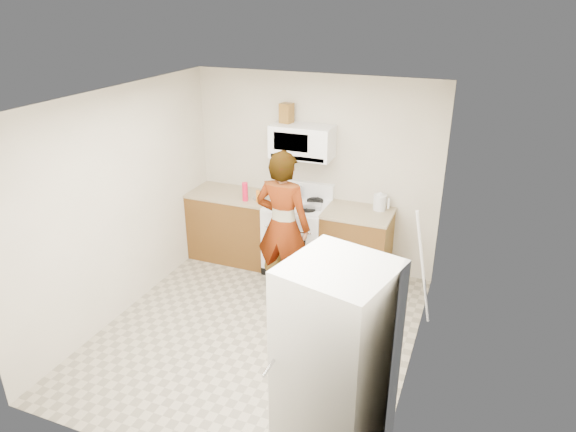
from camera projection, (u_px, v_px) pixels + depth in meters
The scene contains 20 objects.
floor at pixel (258, 332), 5.54m from camera, with size 3.60×3.60×0.00m, color gray.
back_wall at pixel (314, 173), 6.57m from camera, with size 3.20×0.02×2.50m, color beige.
right_wall at pixel (419, 254), 4.51m from camera, with size 0.02×3.60×2.50m, color beige.
cabinet_left at pixel (234, 226), 6.98m from camera, with size 1.12×0.62×0.90m, color brown.
counter_left at pixel (232, 194), 6.80m from camera, with size 1.14×0.64×0.04m, color #9B8E69.
cabinet_right at pixel (356, 247), 6.40m from camera, with size 0.80×0.62×0.90m, color brown.
counter_right at pixel (359, 213), 6.22m from camera, with size 0.82×0.64×0.04m, color #9B8E69.
gas_range at pixel (298, 235), 6.65m from camera, with size 0.76×0.65×1.13m.
microwave at pixel (302, 141), 6.28m from camera, with size 0.76×0.38×0.40m, color white.
person at pixel (283, 226), 5.88m from camera, with size 0.66×0.43×1.81m, color tan.
fridge at pixel (336, 369), 3.72m from camera, with size 0.70×0.70×1.70m, color beige.
kettle at pixel (380, 202), 6.23m from camera, with size 0.16×0.16×0.19m, color silver.
jug at pixel (287, 113), 6.27m from camera, with size 0.14×0.14×0.24m, color brown.
saucepan at pixel (293, 192), 6.60m from camera, with size 0.23×0.23×0.13m, color #B4B3B7.
tray at pixel (311, 206), 6.31m from camera, with size 0.25×0.16×0.05m, color silver.
bottle_spray at pixel (245, 192), 6.50m from camera, with size 0.07×0.07×0.24m, color red.
bottle_hot_sauce at pixel (258, 196), 6.48m from camera, with size 0.05×0.05×0.15m, color orange.
bottle_green_cap at pixel (246, 194), 6.54m from camera, with size 0.05×0.05×0.16m, color #177E36.
pot_lid at pixel (262, 198), 6.61m from camera, with size 0.23×0.23×0.01m, color white.
broom at pixel (423, 269), 5.42m from camera, with size 0.03×0.03×1.37m, color silver.
Camera 1 is at (2.00, -4.15, 3.34)m, focal length 32.00 mm.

